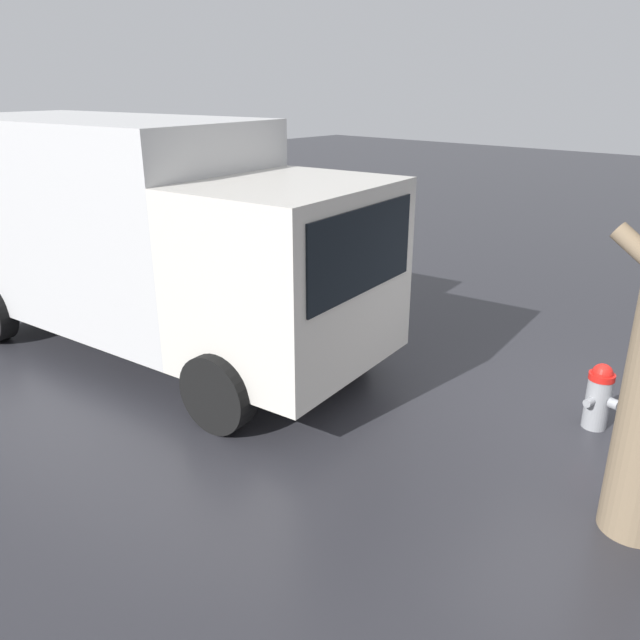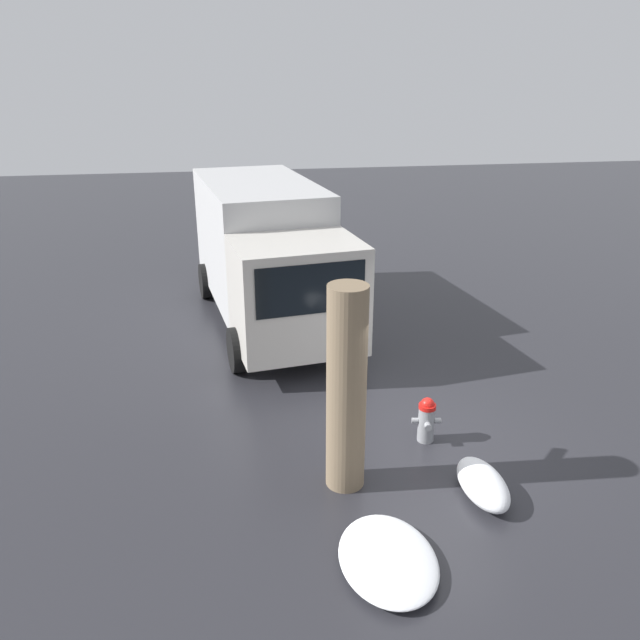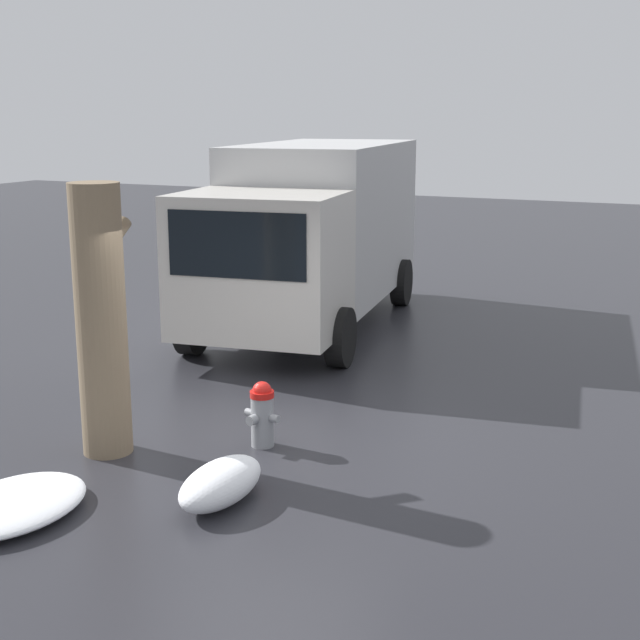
% 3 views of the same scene
% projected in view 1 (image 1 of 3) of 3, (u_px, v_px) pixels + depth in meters
% --- Properties ---
extents(ground_plane, '(60.00, 60.00, 0.00)m').
position_uv_depth(ground_plane, '(593.00, 426.00, 6.95)').
color(ground_plane, '#28282D').
extents(fire_hydrant, '(0.37, 0.47, 0.76)m').
position_uv_depth(fire_hydrant, '(599.00, 395.00, 6.81)').
color(fire_hydrant, gray).
rests_on(fire_hydrant, ground_plane).
extents(delivery_truck, '(7.05, 3.39, 3.15)m').
position_uv_depth(delivery_truck, '(141.00, 229.00, 8.55)').
color(delivery_truck, beige).
rests_on(delivery_truck, ground_plane).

